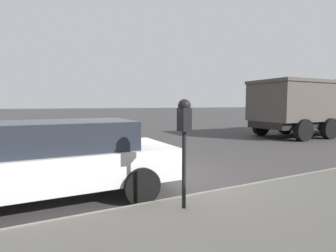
{
  "coord_description": "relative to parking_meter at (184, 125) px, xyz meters",
  "views": [
    {
      "loc": [
        -5.96,
        2.28,
        1.72
      ],
      "look_at": [
        -2.32,
        0.43,
        1.38
      ],
      "focal_mm": 28.0,
      "sensor_mm": 36.0,
      "label": 1
    }
  ],
  "objects": [
    {
      "name": "parking_meter",
      "position": [
        0.0,
        0.0,
        0.0
      ],
      "size": [
        0.21,
        0.19,
        1.63
      ],
      "color": "black",
      "rests_on": "sidewalk"
    },
    {
      "name": "car_white",
      "position": [
        1.76,
        1.61,
        -0.66
      ],
      "size": [
        2.04,
        4.26,
        1.42
      ],
      "rotation": [
        0.0,
        0.0,
        -0.01
      ],
      "color": "silver",
      "rests_on": "ground_plane"
    },
    {
      "name": "ground_plane",
      "position": [
        2.67,
        -0.34,
        -1.42
      ],
      "size": [
        220.0,
        220.0,
        0.0
      ],
      "primitive_type": "plane",
      "color": "#3D3A3A"
    },
    {
      "name": "dump_truck",
      "position": [
        5.9,
        -11.85,
        0.31
      ],
      "size": [
        3.12,
        7.73,
        3.14
      ],
      "rotation": [
        0.0,
        0.0,
        3.11
      ],
      "color": "black",
      "rests_on": "ground_plane"
    }
  ]
}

